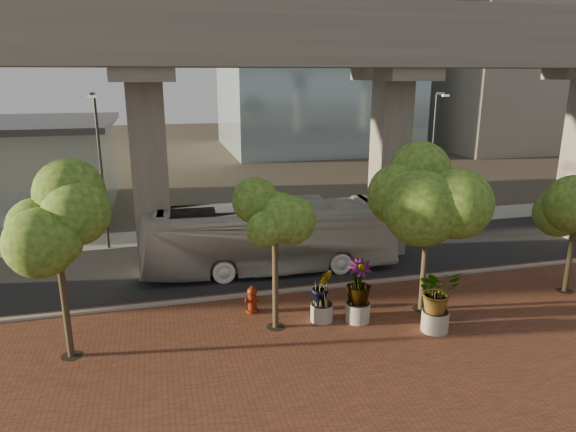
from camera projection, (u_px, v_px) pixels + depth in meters
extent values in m
plane|color=#3C362B|center=(287.00, 275.00, 24.56)|extent=(160.00, 160.00, 0.00)
cube|color=brown|center=(345.00, 363.00, 17.08)|extent=(70.00, 13.00, 0.06)
cube|color=black|center=(277.00, 261.00, 26.42)|extent=(90.00, 8.00, 0.04)
cube|color=gray|center=(298.00, 290.00, 22.67)|extent=(70.00, 0.25, 0.16)
cube|color=gray|center=(257.00, 230.00, 31.56)|extent=(90.00, 3.00, 0.06)
cube|color=gray|center=(284.00, 45.00, 22.12)|extent=(72.00, 2.40, 1.80)
cube|color=gray|center=(269.00, 49.00, 25.11)|extent=(72.00, 2.40, 1.80)
cube|color=gray|center=(291.00, 8.00, 20.72)|extent=(72.00, 0.12, 1.00)
cube|color=gray|center=(264.00, 21.00, 25.76)|extent=(72.00, 0.12, 1.00)
cube|color=gray|center=(511.00, 52.00, 63.98)|extent=(18.00, 16.00, 24.00)
imported|color=silver|center=(270.00, 237.00, 24.76)|extent=(12.30, 3.42, 3.40)
imported|color=black|center=(572.00, 212.00, 33.09)|extent=(4.60, 2.55, 1.44)
cylinder|color=maroon|center=(252.00, 310.00, 20.66)|extent=(0.51, 0.51, 0.11)
cylinder|color=maroon|center=(252.00, 301.00, 20.55)|extent=(0.34, 0.34, 0.81)
sphere|color=maroon|center=(252.00, 292.00, 20.44)|extent=(0.39, 0.39, 0.39)
cylinder|color=maroon|center=(252.00, 288.00, 20.39)|extent=(0.11, 0.11, 0.14)
cylinder|color=maroon|center=(252.00, 300.00, 20.53)|extent=(0.56, 0.22, 0.22)
cylinder|color=gray|center=(435.00, 321.00, 19.07)|extent=(1.00, 1.00, 0.78)
imported|color=#244D14|center=(437.00, 290.00, 18.74)|extent=(2.23, 2.23, 1.67)
cylinder|color=#99968A|center=(358.00, 312.00, 19.84)|extent=(0.95, 0.95, 0.74)
imported|color=#244D14|center=(359.00, 282.00, 19.50)|extent=(2.32, 2.32, 1.74)
cylinder|color=#ABA79B|center=(322.00, 312.00, 19.87)|extent=(0.88, 0.88, 0.68)
imported|color=#244D14|center=(322.00, 287.00, 19.58)|extent=(1.95, 1.95, 1.46)
cylinder|color=#4C3D2B|center=(66.00, 309.00, 16.97)|extent=(0.22, 0.22, 3.46)
cylinder|color=black|center=(72.00, 356.00, 17.44)|extent=(0.70, 0.70, 0.01)
cylinder|color=#4C3D2B|center=(275.00, 285.00, 18.97)|extent=(0.22, 0.22, 3.44)
cylinder|color=black|center=(276.00, 327.00, 19.43)|extent=(0.70, 0.70, 0.01)
cylinder|color=#4C3D2B|center=(424.00, 269.00, 20.47)|extent=(0.22, 0.22, 3.47)
cylinder|color=black|center=(421.00, 309.00, 20.93)|extent=(0.70, 0.70, 0.01)
cylinder|color=#4C3D2B|center=(569.00, 260.00, 22.25)|extent=(0.22, 0.22, 2.96)
cylinder|color=black|center=(564.00, 291.00, 22.64)|extent=(0.70, 0.70, 0.01)
cylinder|color=#2F3035|center=(102.00, 174.00, 27.20)|extent=(0.15, 0.15, 8.30)
cube|color=#2F3035|center=(93.00, 94.00, 25.61)|extent=(0.16, 1.04, 0.16)
cube|color=silver|center=(92.00, 97.00, 25.15)|extent=(0.42, 0.21, 0.12)
cylinder|color=#2B2B30|center=(432.00, 158.00, 32.82)|extent=(0.14, 0.14, 8.12)
cube|color=#2B2B30|center=(441.00, 94.00, 31.26)|extent=(0.15, 1.01, 0.15)
cube|color=silver|center=(446.00, 96.00, 30.81)|extent=(0.41, 0.20, 0.12)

